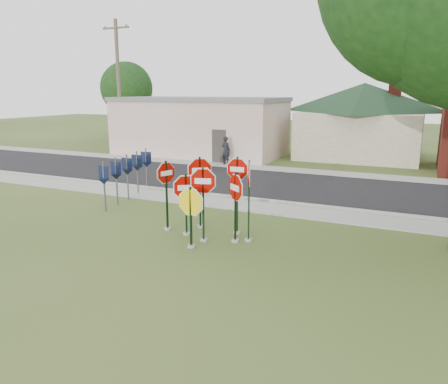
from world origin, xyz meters
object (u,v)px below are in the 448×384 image
at_px(stop_sign_yellow, 191,210).
at_px(pedestrian, 226,150).
at_px(utility_pole_near, 119,86).
at_px(stop_sign_center, 203,193).
at_px(stop_sign_left, 186,197).

relative_size(stop_sign_yellow, pedestrian, 1.12).
xyz_separation_m(stop_sign_yellow, utility_pole_near, (-14.07, 14.86, 3.80)).
bearing_deg(stop_sign_yellow, utility_pole_near, 133.42).
bearing_deg(stop_sign_center, stop_sign_left, 157.53).
relative_size(stop_sign_center, pedestrian, 1.40).
bearing_deg(stop_sign_center, stop_sign_yellow, -97.55).
xyz_separation_m(stop_sign_left, pedestrian, (-4.57, 13.09, -0.35)).
relative_size(stop_sign_left, utility_pole_near, 0.23).
xyz_separation_m(stop_sign_center, stop_sign_left, (-0.81, 0.33, -0.25)).
height_order(stop_sign_center, pedestrian, stop_sign_center).
bearing_deg(pedestrian, stop_sign_left, 125.39).
height_order(stop_sign_left, utility_pole_near, utility_pole_near).
height_order(stop_sign_center, stop_sign_yellow, stop_sign_center).
relative_size(stop_sign_center, stop_sign_left, 1.16).
bearing_deg(pedestrian, stop_sign_center, 127.97).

